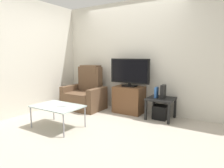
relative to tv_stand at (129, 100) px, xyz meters
The scene contains 12 objects.
ground_plane 0.90m from the tv_stand, 96.62° to the right, with size 6.40×6.40×0.00m, color #B2A899.
wall_back 1.04m from the tv_stand, 108.88° to the left, with size 6.40×0.06×2.60m, color beige.
wall_side 2.37m from the tv_stand, 156.90° to the right, with size 0.06×4.48×2.60m, color beige.
tv_stand is the anchor object (origin of this frame).
television 0.65m from the tv_stand, 90.00° to the left, with size 0.97×0.20×0.64m.
recliner_armchair 1.13m from the tv_stand, 168.03° to the right, with size 0.98×0.78×1.08m.
side_table 0.79m from the tv_stand, ahead, with size 0.54×0.54×0.45m.
subwoofer_box 0.80m from the tv_stand, ahead, with size 0.29×0.29×0.29m, color black.
book_upright 0.73m from the tv_stand, ahead, with size 0.05×0.14×0.22m, color #3366B2.
game_console 0.87m from the tv_stand, ahead, with size 0.07×0.20×0.28m, color black.
coffee_table 1.70m from the tv_stand, 113.48° to the right, with size 0.90×0.60×0.42m.
cell_phone 1.66m from the tv_stand, 110.50° to the right, with size 0.07×0.15×0.01m, color #B7B7BC.
Camera 1 is at (2.10, -3.13, 1.33)m, focal length 31.14 mm.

